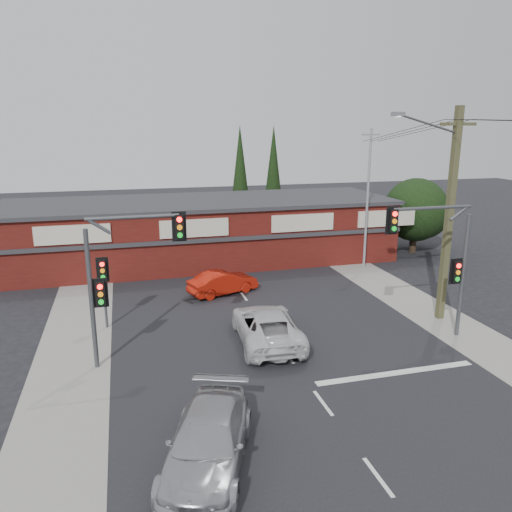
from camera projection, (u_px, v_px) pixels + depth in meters
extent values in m
plane|color=black|center=(296.00, 367.00, 19.48)|extent=(120.00, 120.00, 0.00)
cube|color=black|center=(261.00, 320.00, 24.15)|extent=(14.00, 70.00, 0.01)
cube|color=gray|center=(76.00, 339.00, 22.01)|extent=(3.00, 70.00, 0.02)
cube|color=gray|center=(416.00, 304.00, 26.29)|extent=(3.00, 70.00, 0.02)
cube|color=silver|center=(396.00, 373.00, 18.96)|extent=(6.50, 0.35, 0.01)
imported|color=silver|center=(267.00, 326.00, 21.54)|extent=(2.92, 5.59, 1.50)
imported|color=#A9ABAE|center=(208.00, 441.00, 13.64)|extent=(3.72, 5.54, 1.49)
imported|color=#B11A0A|center=(223.00, 282.00, 27.84)|extent=(4.17, 2.63, 1.30)
cube|color=silver|center=(378.00, 477.00, 13.34)|extent=(0.12, 1.60, 0.01)
cube|color=silver|center=(323.00, 403.00, 16.90)|extent=(0.12, 1.60, 0.01)
cube|color=silver|center=(287.00, 355.00, 20.46)|extent=(0.12, 1.60, 0.01)
cube|color=silver|center=(262.00, 321.00, 24.02)|extent=(0.12, 1.60, 0.01)
cube|color=silver|center=(243.00, 296.00, 27.58)|extent=(0.12, 1.60, 0.01)
cube|color=silver|center=(229.00, 276.00, 31.14)|extent=(0.12, 1.60, 0.01)
cube|color=#44110D|center=(201.00, 232.00, 34.61)|extent=(26.00, 8.00, 4.00)
cube|color=#2D2D30|center=(200.00, 202.00, 34.08)|extent=(26.40, 8.40, 0.25)
cube|color=beige|center=(73.00, 234.00, 28.53)|extent=(4.20, 0.12, 1.10)
cube|color=beige|center=(194.00, 228.00, 30.29)|extent=(4.20, 0.12, 1.10)
cube|color=beige|center=(303.00, 223.00, 32.06)|extent=(4.20, 0.12, 1.10)
cube|color=beige|center=(387.00, 218.00, 33.57)|extent=(4.20, 0.12, 1.10)
cube|color=#2D2D30|center=(211.00, 240.00, 30.70)|extent=(26.00, 0.15, 0.25)
cylinder|color=#2D2116|center=(413.00, 241.00, 36.92)|extent=(0.50, 0.50, 1.80)
sphere|color=black|center=(416.00, 210.00, 36.34)|extent=(4.60, 4.60, 4.60)
sphere|color=black|center=(425.00, 216.00, 37.83)|extent=(3.40, 3.40, 3.40)
sphere|color=black|center=(389.00, 219.00, 37.55)|extent=(2.80, 2.80, 2.80)
cylinder|color=#2D2116|center=(241.00, 224.00, 42.53)|extent=(0.24, 0.24, 2.00)
cone|color=black|center=(240.00, 171.00, 41.40)|extent=(1.80, 1.80, 7.50)
cylinder|color=#2D2116|center=(273.00, 218.00, 45.28)|extent=(0.24, 0.24, 2.00)
cone|color=black|center=(273.00, 168.00, 44.15)|extent=(1.80, 1.80, 7.50)
cylinder|color=#47494C|center=(91.00, 300.00, 18.77)|extent=(0.18, 0.18, 5.50)
cylinder|color=#47494C|center=(133.00, 217.00, 18.41)|extent=(3.40, 0.14, 0.14)
cylinder|color=#47494C|center=(100.00, 227.00, 18.19)|extent=(0.82, 0.14, 0.63)
cube|color=black|center=(179.00, 227.00, 18.95)|extent=(0.32, 0.22, 0.95)
cube|color=black|center=(179.00, 226.00, 19.02)|extent=(0.55, 0.04, 1.15)
cylinder|color=#FF0C07|center=(179.00, 220.00, 18.76)|extent=(0.20, 0.06, 0.20)
cylinder|color=orange|center=(180.00, 227.00, 18.83)|extent=(0.20, 0.06, 0.20)
cylinder|color=#0CE526|center=(180.00, 235.00, 18.91)|extent=(0.20, 0.06, 0.20)
cube|color=black|center=(101.00, 293.00, 18.79)|extent=(0.32, 0.22, 0.95)
cube|color=black|center=(101.00, 293.00, 18.86)|extent=(0.55, 0.04, 1.15)
cylinder|color=#FF0C07|center=(100.00, 287.00, 18.59)|extent=(0.20, 0.06, 0.20)
cylinder|color=orange|center=(101.00, 294.00, 18.67)|extent=(0.20, 0.06, 0.20)
cylinder|color=#0CE526|center=(101.00, 302.00, 18.75)|extent=(0.20, 0.06, 0.20)
cylinder|color=#47494C|center=(463.00, 277.00, 21.74)|extent=(0.18, 0.18, 5.50)
cylinder|color=#47494C|center=(433.00, 208.00, 20.50)|extent=(3.60, 0.14, 0.14)
cylinder|color=#47494C|center=(458.00, 214.00, 20.90)|extent=(0.82, 0.14, 0.63)
cube|color=black|center=(393.00, 221.00, 20.16)|extent=(0.32, 0.22, 0.95)
cube|color=black|center=(392.00, 220.00, 20.23)|extent=(0.55, 0.04, 1.15)
cylinder|color=#FF0C07|center=(395.00, 214.00, 19.97)|extent=(0.20, 0.06, 0.20)
cylinder|color=orange|center=(395.00, 221.00, 20.04)|extent=(0.20, 0.06, 0.20)
cylinder|color=#0CE526|center=(394.00, 229.00, 20.12)|extent=(0.20, 0.06, 0.20)
cube|color=black|center=(456.00, 272.00, 21.59)|extent=(0.32, 0.22, 0.95)
cube|color=black|center=(455.00, 271.00, 21.65)|extent=(0.55, 0.04, 1.15)
cylinder|color=#FF0C07|center=(459.00, 266.00, 21.39)|extent=(0.20, 0.06, 0.20)
cylinder|color=orange|center=(458.00, 273.00, 21.47)|extent=(0.20, 0.06, 0.20)
cylinder|color=#0CE526|center=(457.00, 279.00, 21.54)|extent=(0.20, 0.06, 0.20)
cylinder|color=#47494C|center=(105.00, 297.00, 22.89)|extent=(0.12, 0.12, 3.00)
cube|color=black|center=(103.00, 270.00, 22.57)|extent=(0.32, 0.22, 0.95)
cube|color=black|center=(103.00, 270.00, 22.63)|extent=(0.55, 0.04, 1.15)
cylinder|color=#FF0C07|center=(102.00, 264.00, 22.37)|extent=(0.20, 0.06, 0.20)
cylinder|color=orange|center=(102.00, 271.00, 22.44)|extent=(0.20, 0.06, 0.20)
cylinder|color=#0CE526|center=(103.00, 277.00, 22.52)|extent=(0.20, 0.06, 0.20)
cube|color=#4E4B2C|center=(449.00, 217.00, 23.17)|extent=(0.30, 0.30, 10.00)
cube|color=#4E4B2C|center=(458.00, 124.00, 22.11)|extent=(1.80, 0.14, 0.14)
cylinder|color=#47494C|center=(429.00, 124.00, 21.56)|extent=(3.23, 0.39, 0.89)
cube|color=slate|center=(398.00, 114.00, 20.92)|extent=(0.55, 0.25, 0.18)
cylinder|color=silver|center=(398.00, 117.00, 20.94)|extent=(0.28, 0.28, 0.05)
cylinder|color=gray|center=(367.00, 201.00, 31.83)|extent=(0.16, 0.16, 9.00)
cube|color=gray|center=(371.00, 135.00, 30.79)|extent=(1.20, 0.10, 0.10)
cylinder|color=black|center=(397.00, 132.00, 26.32)|extent=(0.73, 9.01, 1.22)
cylinder|color=black|center=(407.00, 132.00, 26.47)|extent=(0.52, 9.00, 1.22)
cylinder|color=black|center=(417.00, 132.00, 26.62)|extent=(0.31, 9.00, 1.22)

